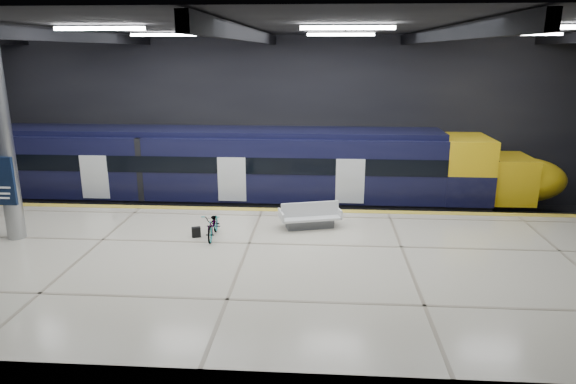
{
  "coord_description": "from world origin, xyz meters",
  "views": [
    {
      "loc": [
        2.37,
        -16.84,
        7.26
      ],
      "look_at": [
        1.12,
        1.5,
        2.2
      ],
      "focal_mm": 32.0,
      "sensor_mm": 36.0,
      "label": 1
    }
  ],
  "objects": [
    {
      "name": "safety_strip",
      "position": [
        0.0,
        2.75,
        1.11
      ],
      "size": [
        30.0,
        0.4,
        0.01
      ],
      "primitive_type": "cube",
      "color": "gold",
      "rests_on": "platform"
    },
    {
      "name": "bench",
      "position": [
        1.97,
        0.7,
        1.44
      ],
      "size": [
        2.33,
        1.44,
        0.96
      ],
      "rotation": [
        0.0,
        0.0,
        0.27
      ],
      "color": "#595B60",
      "rests_on": "platform"
    },
    {
      "name": "train",
      "position": [
        -2.65,
        5.5,
        2.06
      ],
      "size": [
        29.4,
        2.84,
        3.79
      ],
      "color": "black",
      "rests_on": "ground"
    },
    {
      "name": "rails",
      "position": [
        0.0,
        5.5,
        0.08
      ],
      "size": [
        30.0,
        1.52,
        0.16
      ],
      "color": "gray",
      "rests_on": "ground"
    },
    {
      "name": "pannier_bag",
      "position": [
        -1.89,
        -0.53,
        1.28
      ],
      "size": [
        0.34,
        0.27,
        0.35
      ],
      "primitive_type": "cube",
      "rotation": [
        0.0,
        0.0,
        0.32
      ],
      "color": "black",
      "rests_on": "platform"
    },
    {
      "name": "room_shell",
      "position": [
        -0.0,
        0.0,
        5.72
      ],
      "size": [
        30.1,
        16.1,
        8.05
      ],
      "color": "black",
      "rests_on": "ground"
    },
    {
      "name": "ground",
      "position": [
        0.0,
        0.0,
        0.0
      ],
      "size": [
        30.0,
        30.0,
        0.0
      ],
      "primitive_type": "plane",
      "color": "black",
      "rests_on": "ground"
    },
    {
      "name": "info_column",
      "position": [
        -8.0,
        -1.03,
        4.46
      ],
      "size": [
        0.9,
        0.78,
        6.9
      ],
      "color": "#9EA0A5",
      "rests_on": "platform"
    },
    {
      "name": "bicycle",
      "position": [
        -1.29,
        -0.53,
        1.55
      ],
      "size": [
        0.68,
        1.75,
        0.91
      ],
      "primitive_type": "imported",
      "rotation": [
        0.0,
        0.0,
        0.05
      ],
      "color": "#99999E",
      "rests_on": "platform"
    },
    {
      "name": "platform",
      "position": [
        0.0,
        -2.5,
        0.55
      ],
      "size": [
        30.0,
        11.0,
        1.1
      ],
      "primitive_type": "cube",
      "color": "beige",
      "rests_on": "ground"
    }
  ]
}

